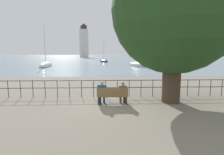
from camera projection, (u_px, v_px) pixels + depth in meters
name	position (u px, v px, depth m)	size (l,w,h in m)	color
ground_plane	(112.00, 104.00, 9.27)	(1000.00, 1000.00, 0.00)	gray
harbor_water	(106.00, 56.00, 168.39)	(600.00, 300.00, 0.01)	slate
shade_tree	(175.00, 11.00, 8.95)	(6.52, 6.52, 8.09)	#423323
park_bench	(112.00, 96.00, 9.15)	(1.62, 0.45, 0.90)	brown
seated_person_left	(102.00, 91.00, 9.17)	(0.47, 0.35, 1.24)	navy
seated_person_right	(123.00, 91.00, 9.22)	(0.42, 0.35, 1.19)	brown
promenade_railing	(111.00, 86.00, 10.64)	(15.35, 0.04, 1.05)	black
sailboat_0	(154.00, 62.00, 49.21)	(2.02, 7.36, 12.26)	maroon
sailboat_1	(104.00, 61.00, 55.44)	(3.52, 5.92, 7.71)	navy
sailboat_2	(140.00, 65.00, 36.56)	(5.29, 7.87, 9.24)	white
sailboat_3	(46.00, 65.00, 35.05)	(2.56, 7.25, 8.46)	white
harbor_lighthouse	(84.00, 42.00, 122.47)	(6.31, 6.31, 23.45)	silver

